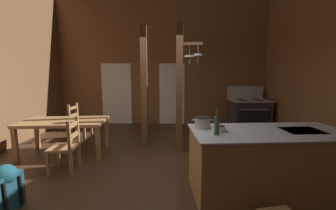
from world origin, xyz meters
TOP-DOWN VIEW (x-y plane):
  - ground_plane at (0.00, 0.00)m, footprint 7.66×8.10m
  - wall_back at (0.00, 3.72)m, footprint 7.66×0.14m
  - glazed_door_back_left at (-1.54, 3.65)m, footprint 1.00×0.01m
  - glazed_panel_back_right at (0.34, 3.65)m, footprint 0.84×0.01m
  - kitchen_island at (1.73, -0.59)m, footprint 2.23×1.14m
  - stove_range at (2.69, 2.91)m, footprint 1.19×0.88m
  - support_post_with_pot_rack at (0.54, 1.08)m, footprint 0.55×0.24m
  - support_post_center at (-0.28, 1.32)m, footprint 0.14×0.14m
  - dining_table at (-1.93, 0.84)m, footprint 1.77×1.05m
  - ladderback_chair_near_window at (-2.08, 1.84)m, footprint 0.48×0.48m
  - ladderback_chair_by_post at (-1.49, 0.04)m, footprint 0.48×0.48m
  - backpack at (-1.73, -1.03)m, footprint 0.36×0.37m
  - stockpot_on_counter at (0.81, -0.44)m, footprint 0.30×0.23m
  - mixing_bowl_on_counter at (1.02, -0.61)m, footprint 0.19×0.19m
  - bottle_tall_on_counter at (0.95, -0.79)m, footprint 0.07×0.07m

SIDE VIEW (x-z plane):
  - ground_plane at x=0.00m, z-range -0.10..0.00m
  - backpack at x=-1.73m, z-range 0.02..0.61m
  - ladderback_chair_near_window at x=-2.08m, z-range -0.02..0.93m
  - ladderback_chair_by_post at x=-1.49m, z-range -0.02..0.93m
  - kitchen_island at x=1.73m, z-range 0.00..0.93m
  - stove_range at x=2.69m, z-range -0.18..1.14m
  - dining_table at x=-1.93m, z-range 0.28..1.02m
  - mixing_bowl_on_counter at x=1.02m, z-range 0.93..1.00m
  - stockpot_on_counter at x=0.81m, z-range 0.93..1.10m
  - glazed_door_back_left at x=-1.54m, z-range 0.00..2.05m
  - glazed_panel_back_right at x=0.34m, z-range 0.00..2.05m
  - bottle_tall_on_counter at x=0.95m, z-range 0.90..1.22m
  - support_post_center at x=-0.28m, z-range 0.00..2.77m
  - support_post_with_pot_rack at x=0.54m, z-range 0.08..2.85m
  - wall_back at x=0.00m, z-range 0.00..4.42m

